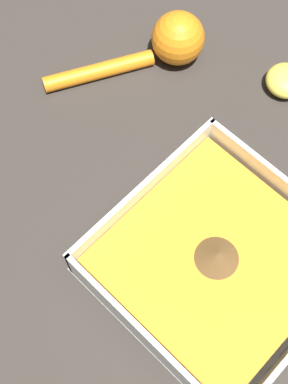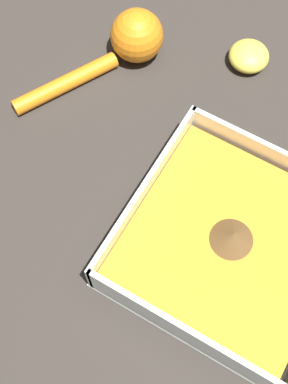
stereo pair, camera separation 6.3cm
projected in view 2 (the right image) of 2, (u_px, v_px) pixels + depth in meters
name	position (u px, v px, depth m)	size (l,w,h in m)	color
ground_plane	(222.00, 258.00, 0.63)	(4.00, 4.00, 0.00)	#332D28
square_dish	(232.00, 246.00, 0.61)	(0.24, 0.24, 0.06)	silver
lemon_squeezer	(126.00, 43.00, 0.72)	(0.21, 0.13, 0.07)	orange
lemon_half	(249.00, 56.00, 0.73)	(0.06, 0.06, 0.03)	#EFDB4C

